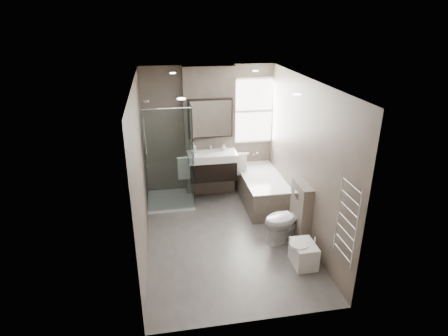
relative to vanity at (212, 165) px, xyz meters
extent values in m
cube|color=#55514E|center=(0.00, -1.43, -0.77)|extent=(2.65, 3.85, 0.05)
cube|color=silver|center=(0.00, -1.43, 1.88)|extent=(2.65, 3.85, 0.05)
cube|color=#685C50|center=(0.00, 0.50, 0.56)|extent=(2.65, 0.05, 2.60)
cube|color=#685C50|center=(0.00, -3.35, 0.56)|extent=(2.65, 0.05, 2.60)
cube|color=#685C50|center=(-1.32, -1.43, 0.56)|extent=(0.05, 3.85, 2.60)
cube|color=#685C50|center=(1.32, -1.43, 0.56)|extent=(0.05, 3.85, 2.60)
cube|color=#63574E|center=(0.00, 0.35, 0.56)|extent=(1.00, 0.25, 2.60)
cube|color=black|center=(0.00, 0.00, -0.08)|extent=(0.90, 0.45, 0.38)
cube|color=white|center=(0.00, 0.00, 0.18)|extent=(0.95, 0.47, 0.15)
cylinder|color=silver|center=(0.00, 0.17, 0.32)|extent=(0.03, 0.03, 0.12)
cylinder|color=silver|center=(0.00, 0.11, 0.37)|extent=(0.02, 0.12, 0.02)
cube|color=black|center=(0.00, 0.19, 0.89)|extent=(0.86, 0.06, 0.76)
cube|color=white|center=(0.00, 0.15, 0.89)|extent=(0.80, 0.02, 0.70)
cube|color=silver|center=(-0.56, -0.02, -0.02)|extent=(0.24, 0.06, 0.44)
cube|color=silver|center=(0.56, -0.02, -0.02)|extent=(0.24, 0.06, 0.44)
cube|color=white|center=(-0.85, 0.02, -0.71)|extent=(0.90, 0.90, 0.06)
cube|color=white|center=(-0.85, -0.42, 0.29)|extent=(0.88, 0.01, 1.94)
cube|color=white|center=(-0.41, 0.02, 0.29)|extent=(0.01, 0.88, 1.94)
cylinder|color=silver|center=(-1.25, 0.02, 0.51)|extent=(0.02, 0.02, 1.00)
cube|color=#63574E|center=(0.93, -0.33, -0.47)|extent=(0.75, 1.60, 0.55)
cube|color=white|center=(0.93, -0.33, -0.19)|extent=(0.75, 1.60, 0.03)
cube|color=white|center=(0.93, -0.33, -0.25)|extent=(0.61, 1.42, 0.12)
cube|color=white|center=(0.90, 0.45, 0.93)|extent=(0.98, 0.04, 1.33)
cube|color=white|center=(0.90, 0.43, 0.93)|extent=(0.90, 0.01, 1.25)
cube|color=white|center=(0.90, 0.42, 0.93)|extent=(0.90, 0.01, 0.05)
imported|color=white|center=(0.97, -1.68, -0.35)|extent=(0.85, 0.62, 0.77)
cube|color=#63574E|center=(1.21, -1.68, -0.24)|extent=(0.18, 0.55, 1.00)
cube|color=silver|center=(1.11, -1.68, 0.08)|extent=(0.01, 0.16, 0.11)
cube|color=white|center=(1.02, -2.36, -0.56)|extent=(0.32, 0.45, 0.36)
cylinder|color=white|center=(0.93, -2.36, -0.39)|extent=(0.27, 0.27, 0.04)
cylinder|color=silver|center=(1.18, -2.36, -0.32)|extent=(0.02, 0.02, 0.10)
cylinder|color=silver|center=(1.25, -3.26, 0.38)|extent=(0.03, 0.03, 1.10)
cylinder|color=silver|center=(1.25, -2.80, 0.38)|extent=(0.03, 0.03, 1.10)
cube|color=silver|center=(1.25, -3.03, 0.38)|extent=(0.02, 0.46, 1.00)
imported|color=white|center=(-0.36, 0.05, 0.36)|extent=(0.09, 0.09, 0.21)
imported|color=white|center=(0.24, 0.10, 0.32)|extent=(0.10, 0.10, 0.13)
camera|label=1|loc=(-0.96, -6.73, 2.77)|focal=30.00mm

